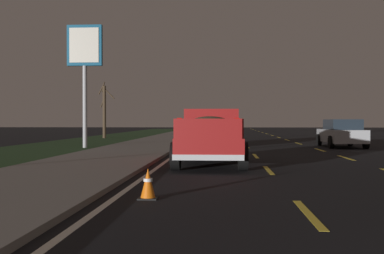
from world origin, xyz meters
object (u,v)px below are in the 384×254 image
object	(u,v)px
pickup_truck	(211,135)
gas_price_sign	(85,56)
sedan_silver	(341,133)
bare_tree_far	(104,110)
traffic_cone_near	(148,184)
sedan_tan	(213,132)

from	to	relation	value
pickup_truck	gas_price_sign	bearing A→B (deg)	37.11
sedan_silver	gas_price_sign	xyz separation A→B (m)	(-1.52, 14.02, 4.19)
gas_price_sign	bare_tree_far	world-z (taller)	gas_price_sign
traffic_cone_near	sedan_silver	bearing A→B (deg)	-23.99
sedan_silver	gas_price_sign	distance (m)	14.71
pickup_truck	traffic_cone_near	world-z (taller)	pickup_truck
sedan_tan	gas_price_sign	distance (m)	8.41
traffic_cone_near	gas_price_sign	bearing A→B (deg)	20.30
gas_price_sign	bare_tree_far	size ratio (longest dim) A/B	1.40
sedan_tan	traffic_cone_near	size ratio (longest dim) A/B	7.62
gas_price_sign	pickup_truck	bearing A→B (deg)	-142.89
bare_tree_far	traffic_cone_near	bearing A→B (deg)	-164.30
sedan_silver	bare_tree_far	xyz separation A→B (m)	(12.56, 16.53, 1.59)
gas_price_sign	traffic_cone_near	world-z (taller)	gas_price_sign
bare_tree_far	traffic_cone_near	distance (m)	31.71
pickup_truck	sedan_tan	bearing A→B (deg)	0.78
sedan_silver	gas_price_sign	bearing A→B (deg)	96.21
sedan_silver	sedan_tan	distance (m)	7.17
gas_price_sign	sedan_tan	bearing A→B (deg)	-71.08
bare_tree_far	sedan_tan	bearing A→B (deg)	-141.24
gas_price_sign	bare_tree_far	bearing A→B (deg)	10.09
gas_price_sign	traffic_cone_near	bearing A→B (deg)	-159.70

